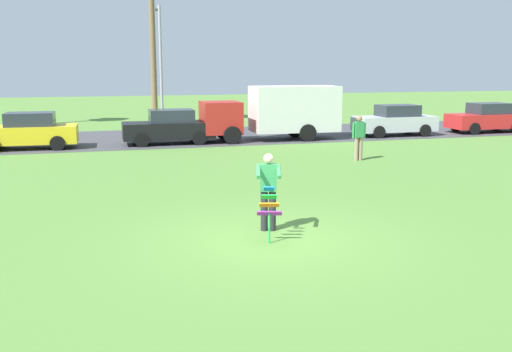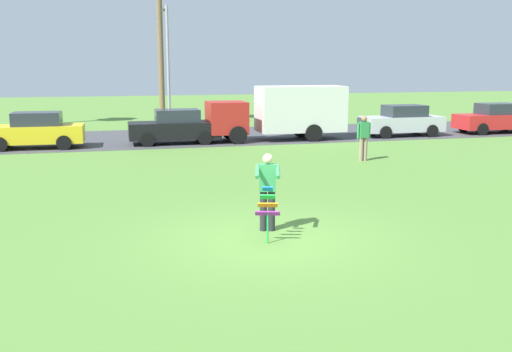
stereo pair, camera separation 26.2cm
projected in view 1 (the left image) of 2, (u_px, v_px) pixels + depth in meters
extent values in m
plane|color=#568438|center=(271.00, 239.00, 12.28)|extent=(120.00, 120.00, 0.00)
cube|color=#424247|center=(165.00, 138.00, 29.36)|extent=(120.00, 8.00, 0.01)
cylinder|color=#26262B|center=(272.00, 211.00, 12.81)|extent=(0.16, 0.16, 0.90)
cylinder|color=#26262B|center=(264.00, 211.00, 12.81)|extent=(0.16, 0.16, 0.90)
cube|color=#338C4C|center=(268.00, 178.00, 12.67)|extent=(0.41, 0.31, 0.60)
sphere|color=beige|center=(269.00, 159.00, 12.59)|extent=(0.22, 0.22, 0.22)
cylinder|color=#338C4C|center=(279.00, 171.00, 12.40)|extent=(0.24, 0.59, 0.24)
cylinder|color=#338C4C|center=(258.00, 171.00, 12.39)|extent=(0.24, 0.59, 0.24)
cube|color=blue|center=(269.00, 189.00, 12.25)|extent=(0.25, 0.20, 0.12)
cube|color=green|center=(269.00, 197.00, 12.12)|extent=(0.35, 0.22, 0.12)
cube|color=orange|center=(269.00, 205.00, 11.98)|extent=(0.44, 0.25, 0.12)
cube|color=purple|center=(269.00, 213.00, 11.85)|extent=(0.53, 0.28, 0.12)
cylinder|color=green|center=(269.00, 228.00, 11.91)|extent=(0.04, 0.04, 0.64)
cube|color=yellow|center=(27.00, 135.00, 25.29)|extent=(4.26, 1.85, 0.76)
cube|color=#282D38|center=(30.00, 119.00, 25.20)|extent=(2.07, 1.47, 0.60)
cylinder|color=black|center=(0.00, 140.00, 25.82)|extent=(0.65, 0.24, 0.64)
cylinder|color=black|center=(58.00, 143.00, 24.88)|extent=(0.65, 0.24, 0.64)
cylinder|color=black|center=(61.00, 139.00, 26.42)|extent=(0.65, 0.24, 0.64)
cube|color=black|center=(169.00, 130.00, 26.94)|extent=(4.22, 1.76, 0.76)
cube|color=#282D38|center=(171.00, 116.00, 26.85)|extent=(2.04, 1.42, 0.60)
cylinder|color=black|center=(142.00, 140.00, 25.90)|extent=(0.64, 0.23, 0.64)
cylinder|color=black|center=(139.00, 136.00, 27.43)|extent=(0.64, 0.23, 0.64)
cylinder|color=black|center=(199.00, 138.00, 26.56)|extent=(0.64, 0.23, 0.64)
cylinder|color=black|center=(194.00, 134.00, 28.09)|extent=(0.64, 0.23, 0.64)
cube|color=#B2231E|center=(221.00, 118.00, 27.53)|extent=(1.82, 1.92, 1.50)
cube|color=silver|center=(294.00, 109.00, 28.42)|extent=(4.22, 2.05, 2.20)
cylinder|color=black|center=(232.00, 135.00, 26.89)|extent=(0.84, 0.29, 0.84)
cylinder|color=black|center=(224.00, 131.00, 28.64)|extent=(0.84, 0.29, 0.84)
cylinder|color=black|center=(307.00, 133.00, 27.85)|extent=(0.84, 0.29, 0.84)
cylinder|color=black|center=(295.00, 129.00, 29.59)|extent=(0.84, 0.29, 0.84)
cube|color=silver|center=(394.00, 123.00, 30.07)|extent=(4.20, 1.71, 0.76)
cube|color=#282D38|center=(398.00, 111.00, 29.99)|extent=(2.02, 1.40, 0.60)
cylinder|color=black|center=(379.00, 132.00, 29.02)|extent=(0.64, 0.22, 0.64)
cylinder|color=black|center=(364.00, 129.00, 30.55)|extent=(0.64, 0.22, 0.64)
cylinder|color=black|center=(425.00, 131.00, 29.72)|extent=(0.64, 0.22, 0.64)
cylinder|color=black|center=(408.00, 127.00, 31.24)|extent=(0.64, 0.22, 0.64)
cube|color=red|center=(486.00, 121.00, 31.56)|extent=(4.21, 1.72, 0.76)
cube|color=#282D38|center=(489.00, 109.00, 31.48)|extent=(2.02, 1.41, 0.60)
cylinder|color=black|center=(474.00, 129.00, 30.52)|extent=(0.64, 0.22, 0.64)
cylinder|color=black|center=(456.00, 126.00, 32.05)|extent=(0.64, 0.22, 0.64)
cylinder|color=black|center=(496.00, 124.00, 32.73)|extent=(0.64, 0.22, 0.64)
cylinder|color=brown|center=(153.00, 52.00, 35.42)|extent=(0.36, 0.36, 8.87)
cylinder|color=#9E9EA3|center=(161.00, 67.00, 33.54)|extent=(0.16, 0.16, 7.00)
cylinder|color=#9E9EA3|center=(158.00, 8.00, 33.56)|extent=(0.10, 1.40, 0.10)
cube|color=#4C4C51|center=(157.00, 9.00, 34.18)|extent=(0.24, 0.44, 0.16)
cylinder|color=gray|center=(360.00, 149.00, 22.32)|extent=(0.16, 0.16, 0.90)
cylinder|color=gray|center=(356.00, 149.00, 22.26)|extent=(0.16, 0.16, 0.90)
cube|color=#338C4C|center=(359.00, 129.00, 22.15)|extent=(0.37, 0.24, 0.60)
sphere|color=#9E7051|center=(359.00, 118.00, 22.07)|extent=(0.22, 0.22, 0.22)
cylinder|color=#338C4C|center=(365.00, 130.00, 22.24)|extent=(0.09, 0.09, 0.58)
cylinder|color=#338C4C|center=(353.00, 131.00, 22.08)|extent=(0.09, 0.09, 0.58)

